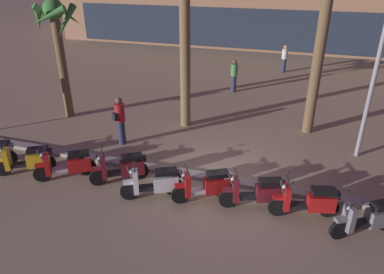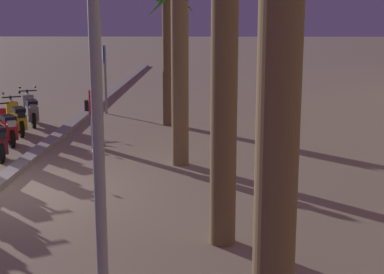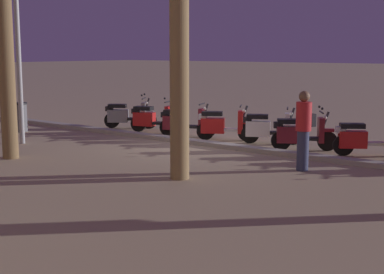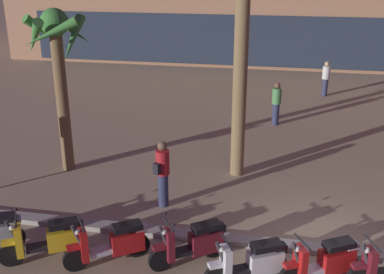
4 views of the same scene
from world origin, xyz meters
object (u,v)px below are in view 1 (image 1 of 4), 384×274
scooter_white_last_in_row (156,183)px  palm_tree_mid_walkway (57,32)px  scooter_red_lead_nearest (70,164)px  scooter_grey_gap_after_mid (370,218)px  scooter_maroon_tail_end (123,168)px  scooter_yellow_mid_rear (29,160)px  scooter_maroon_mid_centre (258,192)px  pedestrian_by_palm_tree (284,58)px  scooter_red_mid_front (208,185)px  pedestrian_strolling_near_curb (120,120)px  scooter_red_second_in_line (310,201)px  pedestrian_window_shopping (234,75)px

scooter_white_last_in_row → palm_tree_mid_walkway: 7.82m
scooter_red_lead_nearest → palm_tree_mid_walkway: size_ratio=0.33×
palm_tree_mid_walkway → scooter_grey_gap_after_mid: bearing=-20.4°
scooter_maroon_tail_end → scooter_grey_gap_after_mid: (6.62, -0.29, -0.01)m
scooter_yellow_mid_rear → palm_tree_mid_walkway: 5.50m
scooter_maroon_mid_centre → pedestrian_by_palm_tree: 13.58m
scooter_yellow_mid_rear → scooter_red_mid_front: (5.57, 0.29, 0.00)m
pedestrian_strolling_near_curb → palm_tree_mid_walkway: bearing=153.4°
scooter_red_second_in_line → pedestrian_by_palm_tree: pedestrian_by_palm_tree is taller
scooter_maroon_tail_end → scooter_red_mid_front: bearing=-3.2°
scooter_yellow_mid_rear → scooter_maroon_tail_end: size_ratio=1.08×
scooter_maroon_mid_centre → scooter_yellow_mid_rear: bearing=-176.6°
scooter_yellow_mid_rear → scooter_red_mid_front: bearing=3.0°
palm_tree_mid_walkway → pedestrian_by_palm_tree: bearing=50.0°
scooter_yellow_mid_rear → scooter_maroon_tail_end: 3.01m
scooter_yellow_mid_rear → palm_tree_mid_walkway: bearing=110.3°
pedestrian_by_palm_tree → pedestrian_strolling_near_curb: pedestrian_strolling_near_curb is taller
scooter_yellow_mid_rear → palm_tree_mid_walkway: palm_tree_mid_walkway is taller
scooter_white_last_in_row → pedestrian_strolling_near_curb: (-2.44, 2.63, 0.49)m
scooter_yellow_mid_rear → scooter_red_second_in_line: size_ratio=0.92×
scooter_yellow_mid_rear → pedestrian_window_shopping: 10.51m
scooter_red_mid_front → scooter_maroon_mid_centre: (1.35, 0.12, -0.01)m
scooter_yellow_mid_rear → scooter_grey_gap_after_mid: same height
scooter_red_mid_front → palm_tree_mid_walkway: 8.75m
scooter_yellow_mid_rear → scooter_white_last_in_row: bearing=0.0°
pedestrian_by_palm_tree → scooter_red_mid_front: bearing=-93.9°
scooter_red_second_in_line → pedestrian_by_palm_tree: (-1.71, 13.60, 0.38)m
scooter_maroon_mid_centre → scooter_red_lead_nearest: bearing=-177.2°
scooter_yellow_mid_rear → scooter_grey_gap_after_mid: (9.60, 0.15, -0.00)m
scooter_yellow_mid_rear → scooter_white_last_in_row: scooter_yellow_mid_rear is taller
scooter_red_lead_nearest → pedestrian_by_palm_tree: bearing=69.5°
scooter_maroon_mid_centre → scooter_grey_gap_after_mid: size_ratio=1.08×
scooter_red_mid_front → pedestrian_strolling_near_curb: 4.50m
scooter_red_lead_nearest → scooter_maroon_mid_centre: 5.58m
scooter_maroon_tail_end → scooter_white_last_in_row: 1.30m
scooter_red_second_in_line → scooter_red_lead_nearest: bearing=-178.0°
scooter_grey_gap_after_mid → pedestrian_by_palm_tree: size_ratio=1.01×
scooter_red_lead_nearest → scooter_yellow_mid_rear: bearing=-174.1°
scooter_maroon_tail_end → palm_tree_mid_walkway: bearing=139.7°
scooter_red_lead_nearest → scooter_maroon_tail_end: scooter_maroon_tail_end is taller
scooter_maroon_mid_centre → palm_tree_mid_walkway: bearing=155.3°
scooter_maroon_mid_centre → palm_tree_mid_walkway: size_ratio=0.37×
scooter_grey_gap_after_mid → palm_tree_mid_walkway: palm_tree_mid_walkway is taller
pedestrian_by_palm_tree → pedestrian_window_shopping: size_ratio=0.97×
scooter_red_second_in_line → pedestrian_window_shopping: bearing=112.6°
scooter_red_lead_nearest → scooter_white_last_in_row: bearing=-2.7°
scooter_white_last_in_row → pedestrian_by_palm_tree: pedestrian_by_palm_tree is taller
palm_tree_mid_walkway → scooter_yellow_mid_rear: bearing=-69.7°
scooter_red_lead_nearest → scooter_grey_gap_after_mid: 8.25m
scooter_red_lead_nearest → scooter_maroon_tail_end: bearing=10.3°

